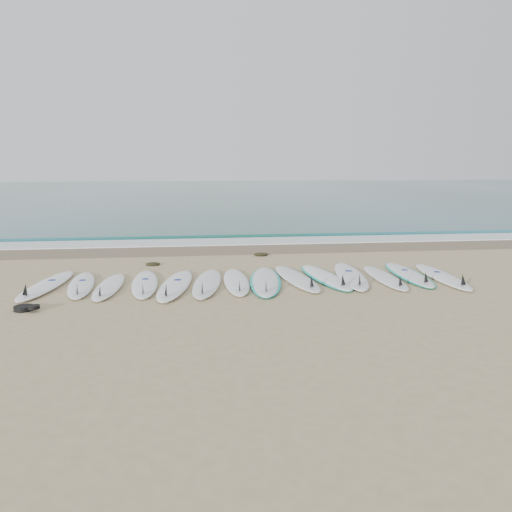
{
  "coord_description": "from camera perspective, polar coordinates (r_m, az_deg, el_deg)",
  "views": [
    {
      "loc": [
        -1.16,
        -10.21,
        2.5
      ],
      "look_at": [
        0.21,
        0.92,
        0.4
      ],
      "focal_mm": 35.0,
      "sensor_mm": 36.0,
      "label": 1
    }
  ],
  "objects": [
    {
      "name": "surfboard_10",
      "position": [
        11.13,
        10.82,
        -2.24
      ],
      "size": [
        0.96,
        2.86,
        0.36
      ],
      "rotation": [
        0.0,
        0.0,
        -0.14
      ],
      "color": "white",
      "rests_on": "ground"
    },
    {
      "name": "surfboard_2",
      "position": [
        10.46,
        -16.5,
        -3.39
      ],
      "size": [
        0.55,
        2.31,
        0.29
      ],
      "rotation": [
        0.0,
        0.0,
        -0.03
      ],
      "color": "white",
      "rests_on": "ground"
    },
    {
      "name": "surfboard_9",
      "position": [
        10.99,
        8.0,
        -2.39
      ],
      "size": [
        0.93,
        2.67,
        0.33
      ],
      "rotation": [
        0.0,
        0.0,
        0.12
      ],
      "color": "white",
      "rests_on": "ground"
    },
    {
      "name": "surfboard_5",
      "position": [
        10.34,
        -5.63,
        -3.12
      ],
      "size": [
        0.86,
        2.65,
        0.33
      ],
      "rotation": [
        0.0,
        0.0,
        -0.12
      ],
      "color": "white",
      "rests_on": "ground"
    },
    {
      "name": "surfboard_4",
      "position": [
        10.25,
        -9.27,
        -3.31
      ],
      "size": [
        0.92,
        2.75,
        0.35
      ],
      "rotation": [
        0.0,
        0.0,
        -0.13
      ],
      "color": "white",
      "rests_on": "ground"
    },
    {
      "name": "surfboard_8",
      "position": [
        10.76,
        4.73,
        -2.55
      ],
      "size": [
        0.85,
        2.69,
        0.34
      ],
      "rotation": [
        0.0,
        0.0,
        0.12
      ],
      "color": "silver",
      "rests_on": "ground"
    },
    {
      "name": "seaweed_far",
      "position": [
        13.64,
        0.56,
        0.2
      ],
      "size": [
        0.4,
        0.31,
        0.08
      ],
      "primitive_type": "ellipsoid",
      "color": "black",
      "rests_on": "ground"
    },
    {
      "name": "foam_band",
      "position": [
        15.95,
        -2.74,
        1.64
      ],
      "size": [
        120.0,
        1.4,
        0.04
      ],
      "primitive_type": "cube",
      "color": "silver",
      "rests_on": "ground"
    },
    {
      "name": "surfboard_3",
      "position": [
        10.5,
        -12.6,
        -3.12
      ],
      "size": [
        0.67,
        2.53,
        0.32
      ],
      "rotation": [
        0.0,
        0.0,
        0.06
      ],
      "color": "white",
      "rests_on": "ground"
    },
    {
      "name": "leash_coil",
      "position": [
        9.47,
        -24.81,
        -5.41
      ],
      "size": [
        0.46,
        0.36,
        0.11
      ],
      "color": "black",
      "rests_on": "ground"
    },
    {
      "name": "wet_sand_band",
      "position": [
        14.58,
        -2.33,
        0.74
      ],
      "size": [
        120.0,
        1.8,
        0.01
      ],
      "primitive_type": "cube",
      "color": "#71614A",
      "rests_on": "ground"
    },
    {
      "name": "seaweed_near",
      "position": [
        12.62,
        -11.72,
        -0.89
      ],
      "size": [
        0.36,
        0.28,
        0.07
      ],
      "primitive_type": "ellipsoid",
      "color": "black",
      "rests_on": "ground"
    },
    {
      "name": "surfboard_12",
      "position": [
        11.66,
        17.1,
        -2.01
      ],
      "size": [
        0.77,
        2.63,
        0.33
      ],
      "rotation": [
        0.0,
        0.0,
        -0.05
      ],
      "color": "white",
      "rests_on": "ground"
    },
    {
      "name": "wave_crest",
      "position": [
        17.43,
        -3.11,
        2.5
      ],
      "size": [
        120.0,
        1.0,
        0.1
      ],
      "primitive_type": "cube",
      "color": "#215E61",
      "rests_on": "ground"
    },
    {
      "name": "surfboard_0",
      "position": [
        10.98,
        -22.93,
        -3.11
      ],
      "size": [
        0.84,
        2.67,
        0.34
      ],
      "rotation": [
        0.0,
        0.0,
        -0.12
      ],
      "color": "white",
      "rests_on": "ground"
    },
    {
      "name": "surfboard_1",
      "position": [
        10.78,
        -19.35,
        -3.13
      ],
      "size": [
        0.8,
        2.44,
        0.31
      ],
      "rotation": [
        0.0,
        0.0,
        0.13
      ],
      "color": "white",
      "rests_on": "ground"
    },
    {
      "name": "surfboard_13",
      "position": [
        11.63,
        20.62,
        -2.21
      ],
      "size": [
        0.7,
        2.67,
        0.34
      ],
      "rotation": [
        0.0,
        0.0,
        -0.06
      ],
      "color": "white",
      "rests_on": "ground"
    },
    {
      "name": "surfboard_7",
      "position": [
        10.51,
        1.08,
        -2.88
      ],
      "size": [
        1.0,
        2.8,
        0.35
      ],
      "rotation": [
        0.0,
        0.0,
        -0.13
      ],
      "color": "white",
      "rests_on": "ground"
    },
    {
      "name": "surfboard_6",
      "position": [
        10.45,
        -2.25,
        -2.94
      ],
      "size": [
        0.54,
        2.48,
        0.32
      ],
      "rotation": [
        0.0,
        0.0,
        -0.01
      ],
      "color": "white",
      "rests_on": "ground"
    },
    {
      "name": "ground",
      "position": [
        10.58,
        -0.5,
        -3.07
      ],
      "size": [
        120.0,
        120.0,
        0.0
      ],
      "primitive_type": "plane",
      "color": "tan"
    },
    {
      "name": "ocean",
      "position": [
        42.8,
        -5.48,
        7.22
      ],
      "size": [
        120.0,
        55.0,
        0.03
      ],
      "primitive_type": "cube",
      "color": "#215E61",
      "rests_on": "ground"
    },
    {
      "name": "surfboard_11",
      "position": [
        11.16,
        14.58,
        -2.4
      ],
      "size": [
        0.57,
        2.46,
        0.31
      ],
      "rotation": [
        0.0,
        0.0,
        -0.02
      ],
      "color": "white",
      "rests_on": "ground"
    }
  ]
}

